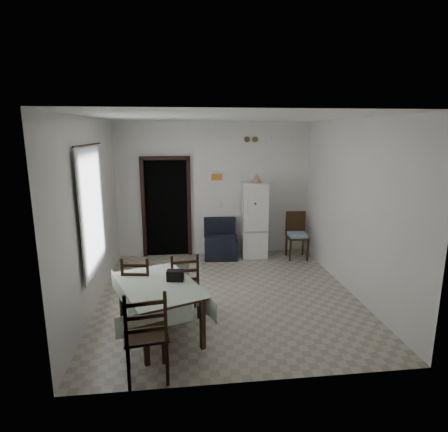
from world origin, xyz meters
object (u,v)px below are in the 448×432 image
corner_chair (297,236)px  dining_chair_far_left (139,287)px  dining_chair_far_right (184,283)px  dining_table (159,309)px  fridge (254,220)px  navy_seat (221,239)px  dining_chair_near_head (146,333)px

corner_chair → dining_chair_far_left: corner_chair is taller
dining_chair_far_left → dining_chair_far_right: (0.65, 0.03, 0.01)m
dining_table → dining_chair_far_right: size_ratio=1.41×
fridge → navy_seat: (-0.73, 0.00, -0.40)m
navy_seat → corner_chair: (1.62, -0.24, 0.08)m
dining_chair_near_head → dining_table: bearing=-104.3°
fridge → dining_chair_far_left: (-2.20, -2.54, -0.33)m
dining_chair_far_right → navy_seat: bearing=-113.4°
corner_chair → dining_chair_near_head: size_ratio=0.91×
navy_seat → dining_chair_far_left: 2.94m
corner_chair → dining_table: 3.96m
fridge → dining_chair_far_right: (-1.55, -2.51, -0.32)m
navy_seat → dining_chair_far_left: dining_chair_far_left is taller
dining_chair_near_head → dining_chair_far_right: bearing=-115.2°
corner_chair → dining_chair_near_head: 4.70m
fridge → dining_table: (-1.90, -3.05, -0.45)m
corner_chair → navy_seat: bearing=174.3°
dining_table → dining_chair_far_left: (-0.31, 0.50, 0.12)m
dining_chair_far_left → fridge: bearing=-122.7°
navy_seat → corner_chair: corner_chair is taller
fridge → dining_chair_far_right: size_ratio=1.65×
dining_chair_far_left → navy_seat: bearing=-111.9°
fridge → dining_chair_near_head: 4.44m
dining_table → navy_seat: bearing=47.6°
corner_chair → dining_chair_far_left: bearing=-140.7°
dining_table → dining_chair_near_head: 0.94m
navy_seat → dining_chair_far_right: 2.65m
fridge → dining_chair_far_right: 2.97m
dining_chair_far_left → dining_chair_far_right: dining_chair_far_right is taller
dining_chair_far_right → corner_chair: bearing=-142.4°
fridge → navy_seat: fridge is taller
fridge → dining_chair_far_left: bearing=-128.0°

